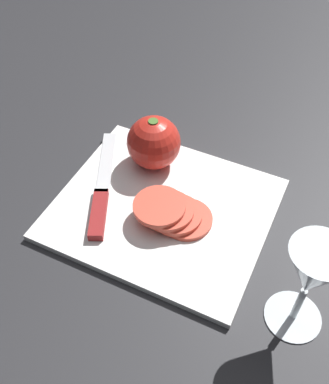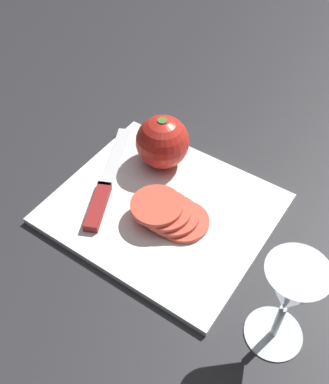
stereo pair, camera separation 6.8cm
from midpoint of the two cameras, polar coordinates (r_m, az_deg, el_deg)
ground_plane at (r=0.70m, az=0.31°, el=-3.83°), size 3.00×3.00×0.00m
cutting_board at (r=0.71m, az=-2.75°, el=-2.07°), size 0.33×0.28×0.01m
wine_glass at (r=0.54m, az=14.72°, el=-10.48°), size 0.08×0.08×0.15m
whole_tomato at (r=0.74m, az=-4.03°, el=6.16°), size 0.09×0.09×0.09m
knife at (r=0.71m, az=-10.88°, el=-1.42°), size 0.12×0.23×0.01m
tomato_slice_stack_near at (r=0.67m, az=-1.95°, el=-2.77°), size 0.12×0.09×0.03m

